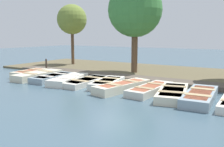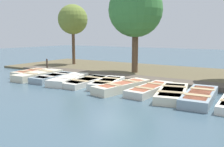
{
  "view_description": "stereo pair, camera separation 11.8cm",
  "coord_description": "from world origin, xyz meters",
  "px_view_note": "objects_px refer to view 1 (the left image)",
  "views": [
    {
      "loc": [
        12.21,
        7.22,
        2.81
      ],
      "look_at": [
        0.38,
        -0.08,
        0.65
      ],
      "focal_mm": 40.0,
      "sensor_mm": 36.0,
      "label": 1
    },
    {
      "loc": [
        12.15,
        7.32,
        2.81
      ],
      "look_at": [
        0.38,
        -0.08,
        0.65
      ],
      "focal_mm": 40.0,
      "sensor_mm": 36.0,
      "label": 2
    }
  ],
  "objects_px": {
    "rowboat_6": "(122,87)",
    "park_tree_left": "(135,10)",
    "rowboat_2": "(53,78)",
    "rowboat_4": "(86,81)",
    "rowboat_1": "(38,75)",
    "rowboat_7": "(150,89)",
    "rowboat_0": "(30,73)",
    "rowboat_5": "(107,83)",
    "rowboat_8": "(173,93)",
    "mooring_post_near": "(46,65)",
    "park_tree_far_left": "(72,20)",
    "rowboat_3": "(68,80)",
    "rowboat_9": "(200,96)"
  },
  "relations": [
    {
      "from": "rowboat_3",
      "to": "park_tree_far_left",
      "type": "height_order",
      "value": "park_tree_far_left"
    },
    {
      "from": "rowboat_1",
      "to": "park_tree_far_left",
      "type": "distance_m",
      "value": 7.94
    },
    {
      "from": "rowboat_0",
      "to": "park_tree_left",
      "type": "relative_size",
      "value": 0.42
    },
    {
      "from": "park_tree_far_left",
      "to": "park_tree_left",
      "type": "relative_size",
      "value": 0.86
    },
    {
      "from": "rowboat_0",
      "to": "rowboat_6",
      "type": "bearing_deg",
      "value": 78.19
    },
    {
      "from": "rowboat_4",
      "to": "rowboat_8",
      "type": "relative_size",
      "value": 0.96
    },
    {
      "from": "rowboat_1",
      "to": "rowboat_6",
      "type": "height_order",
      "value": "rowboat_1"
    },
    {
      "from": "rowboat_2",
      "to": "mooring_post_near",
      "type": "bearing_deg",
      "value": -131.36
    },
    {
      "from": "mooring_post_near",
      "to": "rowboat_5",
      "type": "bearing_deg",
      "value": 71.66
    },
    {
      "from": "rowboat_5",
      "to": "rowboat_9",
      "type": "height_order",
      "value": "rowboat_9"
    },
    {
      "from": "rowboat_8",
      "to": "park_tree_left",
      "type": "relative_size",
      "value": 0.56
    },
    {
      "from": "mooring_post_near",
      "to": "park_tree_left",
      "type": "distance_m",
      "value": 7.94
    },
    {
      "from": "park_tree_left",
      "to": "rowboat_9",
      "type": "bearing_deg",
      "value": 48.62
    },
    {
      "from": "rowboat_1",
      "to": "rowboat_9",
      "type": "bearing_deg",
      "value": 88.08
    },
    {
      "from": "mooring_post_near",
      "to": "park_tree_far_left",
      "type": "xyz_separation_m",
      "value": [
        -3.81,
        -0.56,
        3.64
      ]
    },
    {
      "from": "rowboat_2",
      "to": "rowboat_4",
      "type": "relative_size",
      "value": 0.91
    },
    {
      "from": "rowboat_5",
      "to": "rowboat_8",
      "type": "relative_size",
      "value": 0.86
    },
    {
      "from": "rowboat_0",
      "to": "rowboat_7",
      "type": "xyz_separation_m",
      "value": [
        0.2,
        8.95,
        -0.04
      ]
    },
    {
      "from": "rowboat_1",
      "to": "rowboat_3",
      "type": "distance_m",
      "value": 2.71
    },
    {
      "from": "rowboat_2",
      "to": "park_tree_left",
      "type": "relative_size",
      "value": 0.48
    },
    {
      "from": "rowboat_8",
      "to": "rowboat_9",
      "type": "xyz_separation_m",
      "value": [
        0.01,
        1.21,
        0.01
      ]
    },
    {
      "from": "rowboat_5",
      "to": "mooring_post_near",
      "type": "relative_size",
      "value": 3.11
    },
    {
      "from": "rowboat_5",
      "to": "park_tree_left",
      "type": "bearing_deg",
      "value": 177.41
    },
    {
      "from": "rowboat_5",
      "to": "park_tree_far_left",
      "type": "height_order",
      "value": "park_tree_far_left"
    },
    {
      "from": "rowboat_0",
      "to": "mooring_post_near",
      "type": "xyz_separation_m",
      "value": [
        -2.29,
        -0.81,
        0.28
      ]
    },
    {
      "from": "rowboat_0",
      "to": "park_tree_far_left",
      "type": "xyz_separation_m",
      "value": [
        -6.09,
        -1.37,
        3.93
      ]
    },
    {
      "from": "mooring_post_near",
      "to": "park_tree_far_left",
      "type": "relative_size",
      "value": 0.18
    },
    {
      "from": "rowboat_6",
      "to": "rowboat_8",
      "type": "bearing_deg",
      "value": 104.16
    },
    {
      "from": "rowboat_6",
      "to": "park_tree_far_left",
      "type": "distance_m",
      "value": 11.82
    },
    {
      "from": "rowboat_0",
      "to": "rowboat_5",
      "type": "distance_m",
      "value": 6.36
    },
    {
      "from": "rowboat_0",
      "to": "rowboat_2",
      "type": "relative_size",
      "value": 0.88
    },
    {
      "from": "rowboat_7",
      "to": "park_tree_far_left",
      "type": "distance_m",
      "value": 12.72
    },
    {
      "from": "rowboat_3",
      "to": "park_tree_far_left",
      "type": "relative_size",
      "value": 0.61
    },
    {
      "from": "rowboat_6",
      "to": "park_tree_left",
      "type": "distance_m",
      "value": 6.89
    },
    {
      "from": "mooring_post_near",
      "to": "rowboat_9",
      "type": "bearing_deg",
      "value": 77.14
    },
    {
      "from": "rowboat_3",
      "to": "rowboat_4",
      "type": "relative_size",
      "value": 0.98
    },
    {
      "from": "rowboat_4",
      "to": "rowboat_6",
      "type": "relative_size",
      "value": 0.96
    },
    {
      "from": "rowboat_1",
      "to": "rowboat_7",
      "type": "xyz_separation_m",
      "value": [
        -0.13,
        7.79,
        -0.04
      ]
    },
    {
      "from": "rowboat_9",
      "to": "rowboat_5",
      "type": "bearing_deg",
      "value": -98.51
    },
    {
      "from": "rowboat_0",
      "to": "rowboat_5",
      "type": "xyz_separation_m",
      "value": [
        0.09,
        6.36,
        -0.02
      ]
    },
    {
      "from": "rowboat_6",
      "to": "rowboat_7",
      "type": "bearing_deg",
      "value": 116.87
    },
    {
      "from": "rowboat_8",
      "to": "rowboat_9",
      "type": "relative_size",
      "value": 1.0
    },
    {
      "from": "rowboat_9",
      "to": "rowboat_1",
      "type": "bearing_deg",
      "value": -94.79
    },
    {
      "from": "rowboat_7",
      "to": "rowboat_9",
      "type": "distance_m",
      "value": 2.44
    },
    {
      "from": "park_tree_far_left",
      "to": "park_tree_left",
      "type": "distance_m",
      "value": 7.25
    },
    {
      "from": "rowboat_5",
      "to": "park_tree_far_left",
      "type": "xyz_separation_m",
      "value": [
        -6.18,
        -7.73,
        3.95
      ]
    },
    {
      "from": "rowboat_1",
      "to": "rowboat_8",
      "type": "bearing_deg",
      "value": 88.05
    },
    {
      "from": "rowboat_4",
      "to": "rowboat_7",
      "type": "xyz_separation_m",
      "value": [
        0.04,
        3.97,
        0.02
      ]
    },
    {
      "from": "rowboat_4",
      "to": "rowboat_7",
      "type": "relative_size",
      "value": 1.01
    },
    {
      "from": "rowboat_8",
      "to": "mooring_post_near",
      "type": "distance_m",
      "value": 11.32
    }
  ]
}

